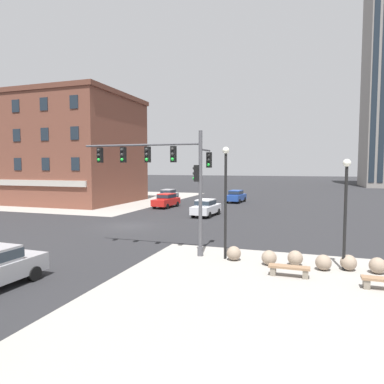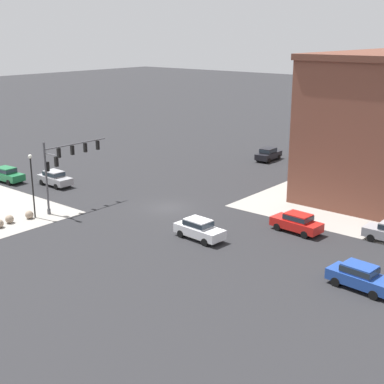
% 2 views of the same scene
% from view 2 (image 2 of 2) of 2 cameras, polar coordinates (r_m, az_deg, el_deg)
% --- Properties ---
extents(ground_plane, '(320.00, 320.00, 0.00)m').
position_cam_2_polar(ground_plane, '(53.24, -2.58, -1.64)').
color(ground_plane, '#262628').
extents(traffic_signal_main, '(7.41, 2.09, 6.87)m').
position_cam_2_polar(traffic_signal_main, '(52.73, -13.36, 3.01)').
color(traffic_signal_main, '#4C4C51').
rests_on(traffic_signal_main, ground).
extents(bollard_sphere_curb_a, '(0.75, 0.75, 0.75)m').
position_cam_2_polar(bollard_sphere_curb_a, '(52.17, -16.63, -2.29)').
color(bollard_sphere_curb_a, gray).
rests_on(bollard_sphere_curb_a, ground).
extents(bollard_sphere_curb_b, '(0.75, 0.75, 0.75)m').
position_cam_2_polar(bollard_sphere_curb_b, '(51.49, -18.53, -2.70)').
color(bollard_sphere_curb_b, gray).
rests_on(bollard_sphere_curb_b, ground).
extents(street_lamp_corner_near, '(0.36, 0.36, 5.96)m').
position_cam_2_polar(street_lamp_corner_near, '(51.38, -16.38, 1.32)').
color(street_lamp_corner_near, black).
rests_on(street_lamp_corner_near, ground).
extents(car_main_northbound_near, '(1.98, 4.45, 1.68)m').
position_cam_2_polar(car_main_northbound_near, '(62.40, -14.16, 1.46)').
color(car_main_northbound_near, '#99999E').
rests_on(car_main_northbound_near, ground).
extents(car_main_northbound_far, '(2.14, 4.52, 1.68)m').
position_cam_2_polar(car_main_northbound_far, '(47.35, 10.91, -3.09)').
color(car_main_northbound_far, red).
rests_on(car_main_northbound_far, ground).
extents(car_main_southbound_near, '(2.12, 4.51, 1.68)m').
position_cam_2_polar(car_main_southbound_near, '(45.01, 0.74, -3.82)').
color(car_main_southbound_near, silver).
rests_on(car_main_southbound_near, ground).
extents(car_cross_eastbound, '(2.17, 4.53, 1.68)m').
position_cam_2_polar(car_cross_eastbound, '(38.27, 17.18, -8.37)').
color(car_cross_eastbound, '#23479E').
rests_on(car_cross_eastbound, ground).
extents(car_cross_westbound, '(2.11, 4.51, 1.68)m').
position_cam_2_polar(car_cross_westbound, '(65.58, -18.80, 1.79)').
color(car_cross_westbound, '#1E6B3D').
rests_on(car_cross_westbound, ground).
extents(car_parked_curb, '(4.49, 2.07, 1.68)m').
position_cam_2_polar(car_parked_curb, '(73.28, 7.98, 3.99)').
color(car_parked_curb, black).
rests_on(car_parked_curb, ground).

